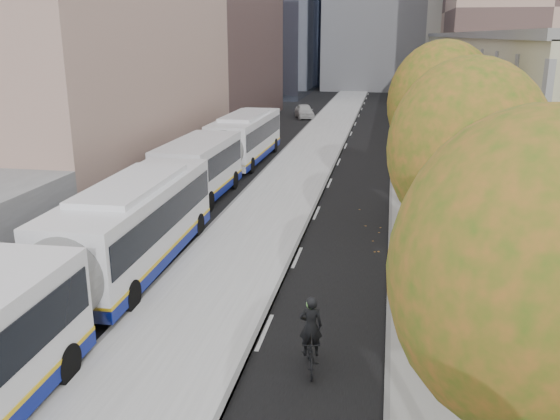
% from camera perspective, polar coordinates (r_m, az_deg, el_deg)
% --- Properties ---
extents(bus_platform, '(4.25, 150.00, 0.15)m').
position_cam_1_polar(bus_platform, '(39.09, 2.28, 4.57)').
color(bus_platform, '#ADADAD').
rests_on(bus_platform, ground).
extents(sidewalk, '(4.75, 150.00, 0.08)m').
position_cam_1_polar(sidewalk, '(38.80, 14.08, 3.94)').
color(sidewalk, gray).
rests_on(sidewalk, ground).
extents(building_tan, '(18.00, 92.00, 8.00)m').
position_cam_1_polar(building_tan, '(68.43, 22.73, 11.78)').
color(building_tan, gray).
rests_on(building_tan, ground).
extents(bus_shelter, '(1.90, 4.40, 2.53)m').
position_cam_1_polar(bus_shelter, '(15.60, 25.20, -7.58)').
color(bus_shelter, '#383A3F').
rests_on(bus_shelter, sidewalk).
extents(tree_b, '(4.00, 4.00, 6.97)m').
position_cam_1_polar(tree_b, '(8.69, 23.51, -5.84)').
color(tree_b, '#311A15').
rests_on(tree_b, sidewalk).
extents(tree_c, '(4.20, 4.20, 7.28)m').
position_cam_1_polar(tree_c, '(16.25, 17.65, 5.49)').
color(tree_c, '#311A15').
rests_on(tree_c, sidewalk).
extents(tree_d, '(4.40, 4.40, 7.60)m').
position_cam_1_polar(tree_d, '(25.09, 15.34, 9.81)').
color(tree_d, '#311A15').
rests_on(tree_d, sidewalk).
extents(bus_near, '(3.11, 18.24, 3.03)m').
position_cam_1_polar(bus_near, '(18.34, -18.63, -5.11)').
color(bus_near, silver).
rests_on(bus_near, ground).
extents(bus_far, '(2.92, 18.04, 3.00)m').
position_cam_1_polar(bus_far, '(35.77, -4.96, 5.96)').
color(bus_far, silver).
rests_on(bus_far, ground).
extents(cyclist, '(0.73, 1.63, 2.02)m').
position_cam_1_polar(cyclist, '(15.17, 2.95, -12.68)').
color(cyclist, black).
rests_on(cyclist, ground).
extents(distant_car, '(2.71, 4.38, 1.39)m').
position_cam_1_polar(distant_car, '(61.26, 2.36, 9.50)').
color(distant_car, silver).
rests_on(distant_car, ground).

